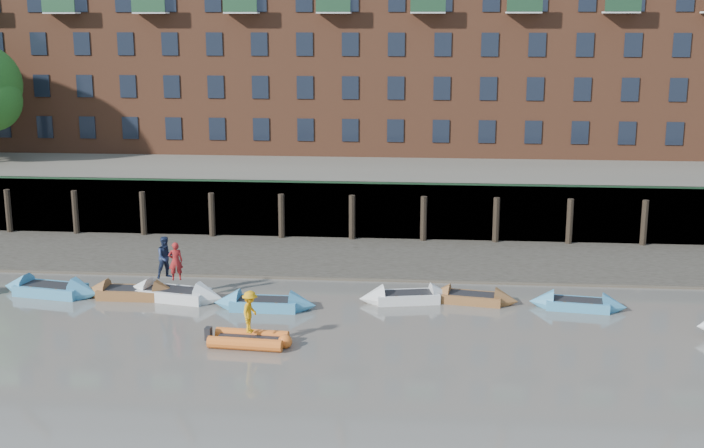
# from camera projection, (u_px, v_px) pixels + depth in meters

# --- Properties ---
(ground) EXTENTS (220.00, 220.00, 0.00)m
(ground) POSITION_uv_depth(u_px,v_px,m) (234.00, 400.00, 28.70)
(ground) COLOR #656158
(ground) RESTS_ON ground
(foreshore) EXTENTS (110.00, 8.00, 0.50)m
(foreshore) POSITION_uv_depth(u_px,v_px,m) (308.00, 257.00, 46.18)
(foreshore) COLOR #3D382F
(foreshore) RESTS_ON ground
(mud_band) EXTENTS (110.00, 1.60, 0.10)m
(mud_band) POSITION_uv_depth(u_px,v_px,m) (299.00, 275.00, 42.87)
(mud_band) COLOR #4C4336
(mud_band) RESTS_ON ground
(river_wall) EXTENTS (110.00, 1.23, 3.30)m
(river_wall) POSITION_uv_depth(u_px,v_px,m) (318.00, 210.00, 50.07)
(river_wall) COLOR #2D2A26
(river_wall) RESTS_ON ground
(bank_terrace) EXTENTS (110.00, 28.00, 3.20)m
(bank_terrace) POSITION_uv_depth(u_px,v_px,m) (341.00, 171.00, 63.30)
(bank_terrace) COLOR #5E594D
(bank_terrace) RESTS_ON ground
(apartment_terrace) EXTENTS (80.60, 15.56, 20.98)m
(apartment_terrace) POSITION_uv_depth(u_px,v_px,m) (342.00, 10.00, 61.75)
(apartment_terrace) COLOR brown
(apartment_terrace) RESTS_ON bank_terrace
(rowboat_1) EXTENTS (4.95, 2.22, 1.39)m
(rowboat_1) POSITION_uv_depth(u_px,v_px,m) (51.00, 290.00, 39.70)
(rowboat_1) COLOR teal
(rowboat_1) RESTS_ON ground
(rowboat_2) EXTENTS (4.44, 1.30, 1.29)m
(rowboat_2) POSITION_uv_depth(u_px,v_px,m) (132.00, 293.00, 39.30)
(rowboat_2) COLOR brown
(rowboat_2) RESTS_ON ground
(rowboat_3) EXTENTS (4.95, 2.32, 1.38)m
(rowboat_3) POSITION_uv_depth(u_px,v_px,m) (174.00, 294.00, 39.05)
(rowboat_3) COLOR silver
(rowboat_3) RESTS_ON ground
(rowboat_4) EXTENTS (4.45, 1.35, 1.29)m
(rowboat_4) POSITION_uv_depth(u_px,v_px,m) (265.00, 304.00, 37.75)
(rowboat_4) COLOR teal
(rowboat_4) RESTS_ON ground
(rowboat_5) EXTENTS (4.41, 2.05, 1.23)m
(rowboat_5) POSITION_uv_depth(u_px,v_px,m) (407.00, 297.00, 38.72)
(rowboat_5) COLOR silver
(rowboat_5) RESTS_ON ground
(rowboat_6) EXTENTS (4.13, 1.83, 1.16)m
(rowboat_6) POSITION_uv_depth(u_px,v_px,m) (472.00, 298.00, 38.64)
(rowboat_6) COLOR brown
(rowboat_6) RESTS_ON ground
(rowboat_7) EXTENTS (4.21, 1.74, 1.19)m
(rowboat_7) POSITION_uv_depth(u_px,v_px,m) (578.00, 304.00, 37.77)
(rowboat_7) COLOR teal
(rowboat_7) RESTS_ON ground
(rib_tender) EXTENTS (3.18, 1.70, 0.54)m
(rib_tender) POSITION_uv_depth(u_px,v_px,m) (252.00, 340.00, 33.49)
(rib_tender) COLOR orange
(rib_tender) RESTS_ON ground
(person_rower_a) EXTENTS (0.72, 0.58, 1.71)m
(person_rower_a) POSITION_uv_depth(u_px,v_px,m) (176.00, 261.00, 38.63)
(person_rower_a) COLOR maroon
(person_rower_a) RESTS_ON rowboat_3
(person_rower_b) EXTENTS (1.16, 1.12, 1.89)m
(person_rower_b) POSITION_uv_depth(u_px,v_px,m) (166.00, 257.00, 38.91)
(person_rower_b) COLOR #19233F
(person_rower_b) RESTS_ON rowboat_3
(person_rib_crew) EXTENTS (0.74, 1.12, 1.63)m
(person_rib_crew) POSITION_uv_depth(u_px,v_px,m) (250.00, 312.00, 33.33)
(person_rib_crew) COLOR orange
(person_rib_crew) RESTS_ON rib_tender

